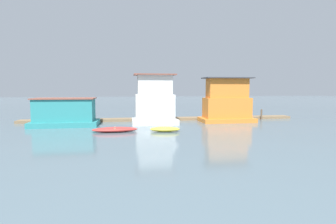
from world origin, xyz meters
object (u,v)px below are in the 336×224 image
object	(u,v)px
dinghy_yellow	(165,129)
mooring_post_near_left	(249,114)
houseboat_white	(155,102)
mooring_post_far_right	(261,114)
houseboat_orange	(227,103)
houseboat_teal	(65,113)
dinghy_red	(115,129)

from	to	relation	value
dinghy_yellow	mooring_post_near_left	distance (m)	14.09
houseboat_white	mooring_post_far_right	size ratio (longest dim) A/B	4.28
dinghy_yellow	houseboat_white	bearing A→B (deg)	93.82
houseboat_orange	mooring_post_far_right	size ratio (longest dim) A/B	4.86
houseboat_orange	mooring_post_far_right	bearing A→B (deg)	17.13
houseboat_orange	mooring_post_near_left	xyz separation A→B (m)	(3.58, 1.65, -1.52)
houseboat_teal	houseboat_white	world-z (taller)	houseboat_white
dinghy_yellow	mooring_post_far_right	size ratio (longest dim) A/B	2.24
houseboat_white	dinghy_red	bearing A→B (deg)	-130.20
dinghy_red	mooring_post_near_left	size ratio (longest dim) A/B	2.81
houseboat_teal	mooring_post_far_right	size ratio (longest dim) A/B	5.26
houseboat_teal	dinghy_red	bearing A→B (deg)	-41.98
mooring_post_near_left	dinghy_red	bearing A→B (deg)	-156.80
houseboat_teal	houseboat_white	size ratio (longest dim) A/B	1.23
houseboat_orange	dinghy_yellow	size ratio (longest dim) A/B	2.16
houseboat_teal	dinghy_yellow	xyz separation A→B (m)	(9.88, -5.35, -1.16)
houseboat_teal	mooring_post_near_left	world-z (taller)	houseboat_teal
houseboat_teal	mooring_post_near_left	size ratio (longest dim) A/B	4.61
houseboat_teal	houseboat_orange	distance (m)	18.19
houseboat_white	houseboat_orange	xyz separation A→B (m)	(8.65, 0.45, -0.20)
houseboat_white	houseboat_orange	world-z (taller)	houseboat_white
dinghy_yellow	mooring_post_far_right	distance (m)	15.59
dinghy_red	dinghy_yellow	world-z (taller)	dinghy_yellow
dinghy_red	dinghy_yellow	distance (m)	4.57
dinghy_red	mooring_post_near_left	distance (m)	17.85
dinghy_red	mooring_post_near_left	xyz separation A→B (m)	(16.40, 7.03, 0.51)
houseboat_white	dinghy_yellow	distance (m)	5.93
mooring_post_near_left	mooring_post_far_right	bearing A→B (deg)	0.00
houseboat_orange	mooring_post_near_left	distance (m)	4.22
houseboat_orange	houseboat_white	bearing A→B (deg)	-177.05
dinghy_red	houseboat_orange	bearing A→B (deg)	22.78
houseboat_white	mooring_post_near_left	size ratio (longest dim) A/B	3.75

